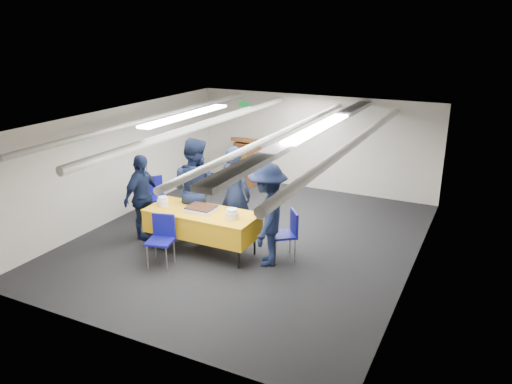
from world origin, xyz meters
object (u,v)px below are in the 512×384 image
chair_right (288,230)px  sailor_d (267,215)px  serving_table (202,222)px  sailor_c (142,197)px  sailor_a (235,194)px  sheet_cake (201,209)px  chair_near (162,235)px  chair_left (155,193)px  sailor_b (195,189)px  podium (247,161)px

chair_right → sailor_d: 0.54m
serving_table → sailor_c: 1.36m
chair_right → sailor_a: 1.31m
serving_table → sheet_cake: bearing=135.7°
chair_near → chair_left: bearing=130.2°
serving_table → sailor_d: (1.23, 0.10, 0.32)m
chair_right → sailor_c: bearing=-172.0°
sheet_cake → chair_near: size_ratio=0.59×
sheet_cake → chair_left: bearing=151.0°
chair_left → sailor_b: size_ratio=0.45×
sheet_cake → sailor_d: (1.25, 0.08, 0.07)m
sailor_c → sheet_cake: bearing=-91.8°
serving_table → sailor_c: size_ratio=1.24×
chair_right → sailor_a: sailor_a is taller
chair_left → sailor_c: 1.11m
chair_near → sailor_a: bearing=67.3°
chair_right → sailor_b: (-1.93, 0.06, 0.44)m
sheet_cake → chair_left: (-1.78, 0.99, -0.28)m
podium → sailor_a: bearing=-66.6°
serving_table → chair_right: chair_right is taller
serving_table → podium: (-1.10, 3.88, 0.05)m
chair_right → chair_left: (-3.27, 0.57, 0.00)m
chair_right → sailor_d: (-0.24, -0.33, 0.35)m
sheet_cake → chair_left: chair_left is taller
chair_right → sailor_d: size_ratio=0.49×
serving_table → sailor_b: bearing=133.0°
sailor_a → sailor_c: sailor_a is taller
podium → chair_left: size_ratio=1.44×
podium → sailor_d: sailor_d is taller
sailor_c → sailor_a: bearing=-66.9°
chair_near → sailor_d: (1.58, 0.80, 0.35)m
chair_near → sailor_d: size_ratio=0.49×
chair_near → sailor_b: bearing=94.9°
chair_near → chair_right: size_ratio=1.00×
serving_table → sailor_b: 0.78m
sheet_cake → podium: (-1.08, 3.87, -0.20)m
chair_right → sailor_d: sailor_d is taller
chair_right → chair_near: bearing=-148.1°
sailor_c → sailor_d: sailor_d is taller
sheet_cake → sailor_c: size_ratio=0.32×
sailor_c → sailor_d: size_ratio=0.92×
sheet_cake → chair_near: chair_near is taller
podium → chair_right: bearing=-53.3°
sailor_d → podium: bearing=-165.1°
sailor_b → sailor_d: bearing=162.5°
podium → sailor_c: (-0.24, -3.85, 0.20)m
chair_near → sailor_d: sailor_d is taller
sheet_cake → sailor_a: sailor_a is taller
serving_table → chair_right: size_ratio=2.32×
sailor_a → sailor_c: size_ratio=1.11×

